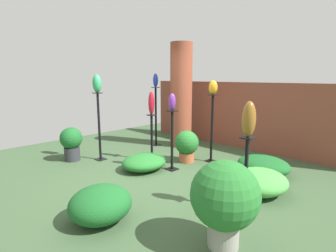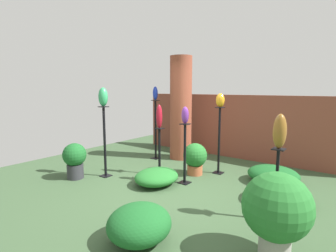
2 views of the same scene
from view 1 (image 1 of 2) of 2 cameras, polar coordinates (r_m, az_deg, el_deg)
The scene contains 22 objects.
ground_plane at distance 4.93m, azimuth -1.64°, elevation -10.52°, with size 8.00×8.00×0.00m, color #385133.
brick_wall_back at distance 6.85m, azimuth 15.18°, elevation 2.28°, with size 5.60×0.12×1.65m, color brown.
brick_pillar at distance 6.72m, azimuth 2.87°, elevation 6.64°, with size 0.56×0.56×2.62m, color brown.
pedestal_cobalt at distance 6.82m, azimuth -2.66°, elevation 1.61°, with size 0.20×0.20×1.52m.
pedestal_violet at distance 5.03m, azimuth 0.88°, elevation -3.74°, with size 0.20×0.20×1.16m.
pedestal_jade at distance 5.79m, azimuth -14.74°, elevation -0.71°, with size 0.20×0.20×1.45m.
pedestal_bronze at distance 3.68m, azimuth 16.51°, elevation -10.80°, with size 0.20×0.20×1.02m.
pedestal_amber at distance 5.55m, azimuth 9.50°, elevation -1.13°, with size 0.20×0.20×1.42m.
pedestal_ruby at distance 5.63m, azimuth -3.55°, elevation -3.01°, with size 0.20×0.20×0.99m.
art_vase_cobalt at distance 6.73m, azimuth -2.74°, elevation 9.92°, with size 0.13×0.13×0.34m, color #192D9E.
art_vase_violet at distance 4.89m, azimuth 0.90°, elevation 5.24°, with size 0.14×0.13×0.32m, color #6B2D8C.
art_vase_jade at distance 5.68m, azimuth -15.21°, elevation 8.92°, with size 0.20×0.18×0.38m, color #2D9356.
art_vase_bronze at distance 3.48m, azimuth 17.20°, elevation 1.39°, with size 0.17×0.18×0.47m, color brown.
art_vase_amber at distance 5.44m, azimuth 9.80°, elevation 8.28°, with size 0.18×0.17×0.29m, color orange.
art_vase_ruby at distance 5.49m, azimuth -3.65°, elevation 5.00°, with size 0.13×0.13×0.49m, color maroon.
potted_plant_front_left at distance 2.87m, azimuth 12.24°, elevation -15.02°, with size 0.73×0.73×0.95m.
potted_plant_back_center at distance 5.97m, azimuth -20.29°, elevation -3.25°, with size 0.47×0.47×0.72m.
potted_plant_mid_right at distance 5.54m, azimuth 4.10°, elevation -4.06°, with size 0.51×0.51×0.67m.
foliage_bed_east at distance 4.40m, azimuth 19.13°, elevation -11.31°, with size 0.86×0.96×0.35m, color #479942.
foliage_bed_west at distance 3.50m, azimuth -14.46°, elevation -16.12°, with size 0.75×0.79×0.45m, color #195923.
foliage_bed_center at distance 5.16m, azimuth -5.18°, elevation -7.81°, with size 0.78×0.91×0.30m, color #236B28.
foliage_bed_rear at distance 5.24m, azimuth 20.03°, elevation -8.00°, with size 0.96×0.84×0.33m, color #195923.
Camera 1 is at (3.33, -3.16, 1.79)m, focal length 28.00 mm.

